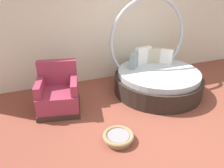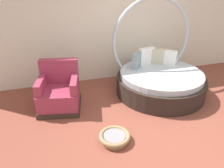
{
  "view_description": "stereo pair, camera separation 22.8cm",
  "coord_description": "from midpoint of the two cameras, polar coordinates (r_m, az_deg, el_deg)",
  "views": [
    {
      "loc": [
        -1.99,
        -2.5,
        2.34
      ],
      "look_at": [
        -0.72,
        0.86,
        0.55
      ],
      "focal_mm": 33.41,
      "sensor_mm": 36.0,
      "label": 1
    },
    {
      "loc": [
        -1.78,
        -2.57,
        2.34
      ],
      "look_at": [
        -0.72,
        0.86,
        0.55
      ],
      "focal_mm": 33.41,
      "sensor_mm": 36.0,
      "label": 2
    }
  ],
  "objects": [
    {
      "name": "back_wall",
      "position": [
        5.35,
        0.15,
        17.1
      ],
      "size": [
        8.0,
        0.12,
        2.93
      ],
      "primitive_type": "cube",
      "color": "silver",
      "rests_on": "ground_plane"
    },
    {
      "name": "round_daybed",
      "position": [
        4.9,
        10.68,
        2.39
      ],
      "size": [
        1.99,
        1.99,
        2.07
      ],
      "color": "#2D231E",
      "rests_on": "ground_plane"
    },
    {
      "name": "ground_plane",
      "position": [
        3.94,
        12.91,
        -10.95
      ],
      "size": [
        8.0,
        8.0,
        0.02
      ],
      "primitive_type": "cube",
      "color": "brown"
    },
    {
      "name": "pet_basket",
      "position": [
        3.47,
        -0.18,
        -14.34
      ],
      "size": [
        0.51,
        0.51,
        0.13
      ],
      "color": "#9E7F56",
      "rests_on": "ground_plane"
    },
    {
      "name": "red_armchair",
      "position": [
        4.27,
        -15.91,
        -2.65
      ],
      "size": [
        0.95,
        0.95,
        0.94
      ],
      "color": "#38281E",
      "rests_on": "ground_plane"
    }
  ]
}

